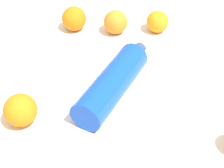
{
  "coord_description": "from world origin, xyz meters",
  "views": [
    {
      "loc": [
        0.36,
        0.44,
        0.55
      ],
      "look_at": [
        0.04,
        -0.04,
        0.04
      ],
      "focal_mm": 53.12,
      "sensor_mm": 36.0,
      "label": 1
    }
  ],
  "objects_px": {
    "orange_0": "(74,19)",
    "orange_1": "(158,22)",
    "water_bottle": "(116,78)",
    "orange_3": "(116,22)",
    "orange_4": "(20,110)"
  },
  "relations": [
    {
      "from": "orange_1",
      "to": "orange_0",
      "type": "bearing_deg",
      "value": -36.38
    },
    {
      "from": "water_bottle",
      "to": "orange_1",
      "type": "height_order",
      "value": "water_bottle"
    },
    {
      "from": "orange_1",
      "to": "orange_4",
      "type": "bearing_deg",
      "value": 14.12
    },
    {
      "from": "orange_1",
      "to": "orange_4",
      "type": "distance_m",
      "value": 0.5
    },
    {
      "from": "water_bottle",
      "to": "orange_1",
      "type": "relative_size",
      "value": 4.52
    },
    {
      "from": "orange_4",
      "to": "orange_1",
      "type": "bearing_deg",
      "value": -165.88
    },
    {
      "from": "orange_0",
      "to": "orange_1",
      "type": "bearing_deg",
      "value": 143.62
    },
    {
      "from": "water_bottle",
      "to": "orange_1",
      "type": "xyz_separation_m",
      "value": [
        -0.25,
        -0.15,
        -0.0
      ]
    },
    {
      "from": "orange_0",
      "to": "orange_1",
      "type": "height_order",
      "value": "orange_0"
    },
    {
      "from": "orange_3",
      "to": "orange_4",
      "type": "relative_size",
      "value": 0.98
    },
    {
      "from": "water_bottle",
      "to": "orange_0",
      "type": "xyz_separation_m",
      "value": [
        -0.05,
        -0.3,
        -0.0
      ]
    },
    {
      "from": "orange_0",
      "to": "orange_1",
      "type": "xyz_separation_m",
      "value": [
        -0.2,
        0.15,
        -0.0
      ]
    },
    {
      "from": "water_bottle",
      "to": "orange_1",
      "type": "distance_m",
      "value": 0.29
    },
    {
      "from": "water_bottle",
      "to": "orange_0",
      "type": "relative_size",
      "value": 4.06
    },
    {
      "from": "orange_0",
      "to": "orange_4",
      "type": "relative_size",
      "value": 1.01
    }
  ]
}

